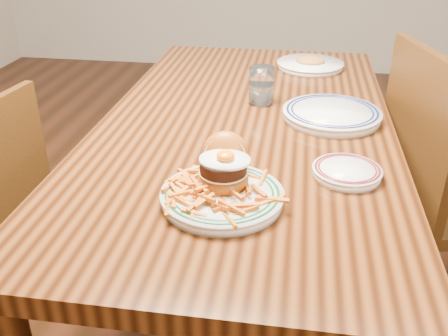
% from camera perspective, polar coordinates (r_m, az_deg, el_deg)
% --- Properties ---
extents(floor, '(6.00, 6.00, 0.00)m').
position_cam_1_polar(floor, '(1.90, 2.06, -15.79)').
color(floor, black).
rests_on(floor, ground).
extents(table, '(0.85, 1.60, 0.75)m').
position_cam_1_polar(table, '(1.52, 2.48, 2.45)').
color(table, black).
rests_on(table, floor).
extents(chair_right, '(0.54, 0.54, 0.95)m').
position_cam_1_polar(chair_right, '(1.75, 23.87, -2.10)').
color(chair_right, '#41250D').
rests_on(chair_right, floor).
extents(main_plate, '(0.27, 0.28, 0.13)m').
position_cam_1_polar(main_plate, '(1.07, -0.15, -1.92)').
color(main_plate, white).
rests_on(main_plate, table).
extents(side_plate, '(0.16, 0.16, 0.02)m').
position_cam_1_polar(side_plate, '(1.20, 13.88, -0.37)').
color(side_plate, white).
rests_on(side_plate, table).
extents(rear_plate, '(0.29, 0.29, 0.03)m').
position_cam_1_polar(rear_plate, '(1.51, 12.21, 6.08)').
color(rear_plate, white).
rests_on(rear_plate, table).
extents(water_glass, '(0.08, 0.08, 0.12)m').
position_cam_1_polar(water_glass, '(1.60, 4.30, 9.14)').
color(water_glass, white).
rests_on(water_glass, table).
extents(far_plate, '(0.25, 0.25, 0.05)m').
position_cam_1_polar(far_plate, '(1.99, 9.82, 11.59)').
color(far_plate, white).
rests_on(far_plate, table).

